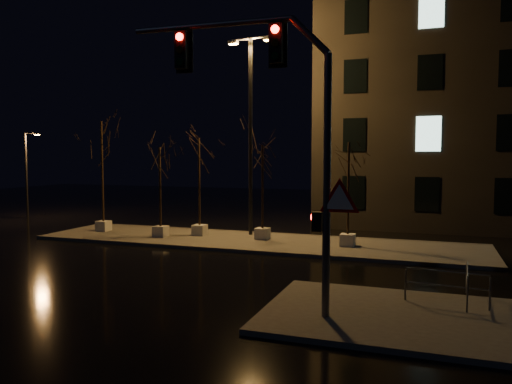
% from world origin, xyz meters
% --- Properties ---
extents(ground, '(90.00, 90.00, 0.00)m').
position_xyz_m(ground, '(0.00, 0.00, 0.00)').
color(ground, black).
rests_on(ground, ground).
extents(median, '(22.00, 5.00, 0.15)m').
position_xyz_m(median, '(0.00, 6.00, 0.07)').
color(median, '#474540').
rests_on(median, ground).
extents(sidewalk_corner, '(7.00, 5.00, 0.15)m').
position_xyz_m(sidewalk_corner, '(7.50, -3.50, 0.07)').
color(sidewalk_corner, '#474540').
rests_on(sidewalk_corner, ground).
extents(tree_0, '(1.80, 1.80, 6.20)m').
position_xyz_m(tree_0, '(-8.87, 6.12, 4.85)').
color(tree_0, '#BBB8AE').
rests_on(tree_0, median).
extents(tree_1, '(1.80, 1.80, 4.71)m').
position_xyz_m(tree_1, '(-4.84, 5.41, 3.72)').
color(tree_1, '#BBB8AE').
rests_on(tree_1, median).
extents(tree_2, '(1.80, 1.80, 5.22)m').
position_xyz_m(tree_2, '(-3.17, 6.52, 4.11)').
color(tree_2, '#BBB8AE').
rests_on(tree_2, median).
extents(tree_3, '(1.80, 1.80, 4.80)m').
position_xyz_m(tree_3, '(0.33, 6.47, 3.79)').
color(tree_3, '#BBB8AE').
rests_on(tree_3, median).
extents(tree_4, '(1.80, 1.80, 4.90)m').
position_xyz_m(tree_4, '(4.64, 6.02, 3.87)').
color(tree_4, '#BBB8AE').
rests_on(tree_4, median).
extents(traffic_signal_mast, '(6.33, 0.37, 7.73)m').
position_xyz_m(traffic_signal_mast, '(4.49, -4.37, 5.23)').
color(traffic_signal_mast, '#505257').
rests_on(traffic_signal_mast, sidewalk_corner).
extents(streetlight_main, '(2.56, 0.59, 10.23)m').
position_xyz_m(streetlight_main, '(-0.72, 7.62, 6.05)').
color(streetlight_main, black).
rests_on(streetlight_main, median).
extents(streetlight_far, '(1.15, 0.37, 5.89)m').
position_xyz_m(streetlight_far, '(-17.96, 10.08, 3.24)').
color(streetlight_far, black).
rests_on(streetlight_far, ground).
extents(guard_rail_a, '(2.24, 0.31, 0.97)m').
position_xyz_m(guard_rail_a, '(8.72, -2.27, 0.78)').
color(guard_rail_a, '#505257').
rests_on(guard_rail_a, sidewalk_corner).
extents(guard_rail_b, '(0.15, 2.08, 0.98)m').
position_xyz_m(guard_rail_b, '(9.28, -1.75, 0.79)').
color(guard_rail_b, '#505257').
rests_on(guard_rail_b, sidewalk_corner).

